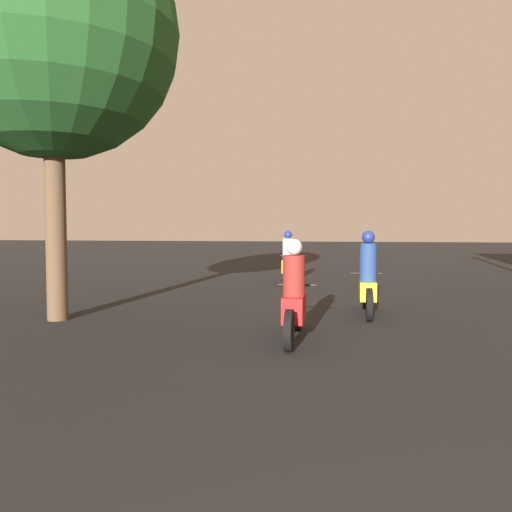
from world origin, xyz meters
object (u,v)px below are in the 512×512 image
at_px(motorcycle_yellow, 368,281).
at_px(street_tree, 51,32).
at_px(motorcycle_red, 294,299).
at_px(motorcycle_orange, 288,262).

distance_m(motorcycle_yellow, street_tree, 7.22).
relative_size(motorcycle_red, street_tree, 0.27).
bearing_deg(street_tree, motorcycle_yellow, 15.26).
distance_m(motorcycle_red, street_tree, 6.28).
height_order(motorcycle_orange, street_tree, street_tree).
distance_m(motorcycle_orange, street_tree, 8.72).
distance_m(motorcycle_red, motorcycle_orange, 7.63).
xyz_separation_m(motorcycle_red, motorcycle_yellow, (1.17, 2.39, 0.03)).
height_order(motorcycle_red, motorcycle_orange, motorcycle_orange).
bearing_deg(motorcycle_orange, street_tree, -119.21).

